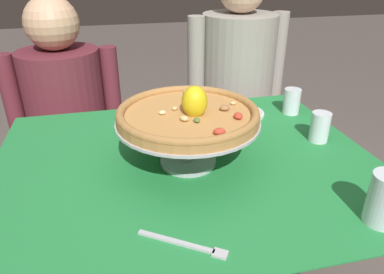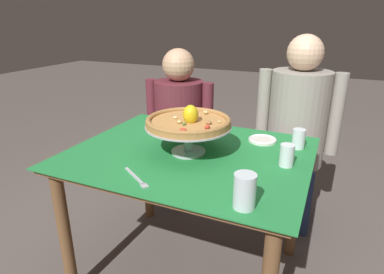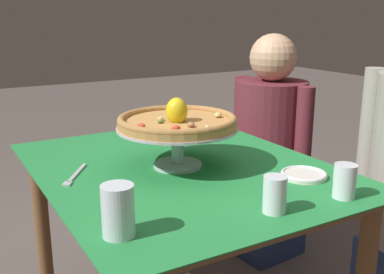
% 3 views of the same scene
% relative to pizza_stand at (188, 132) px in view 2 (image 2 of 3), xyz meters
% --- Properties ---
extents(ground_plane, '(14.00, 14.00, 0.00)m').
position_rel_pizza_stand_xyz_m(ground_plane, '(-0.00, 0.01, -0.84)').
color(ground_plane, '#5B514C').
extents(dining_table, '(1.14, 0.93, 0.73)m').
position_rel_pizza_stand_xyz_m(dining_table, '(-0.00, 0.01, -0.22)').
color(dining_table, brown).
rests_on(dining_table, ground).
extents(pizza_stand, '(0.41, 0.41, 0.14)m').
position_rel_pizza_stand_xyz_m(pizza_stand, '(0.00, 0.00, 0.00)').
color(pizza_stand, '#B7B7C1').
rests_on(pizza_stand, dining_table).
extents(pizza, '(0.40, 0.40, 0.10)m').
position_rel_pizza_stand_xyz_m(pizza, '(0.00, -0.00, 0.06)').
color(pizza, '#BC8447').
rests_on(pizza, pizza_stand).
extents(water_glass_back_right, '(0.06, 0.06, 0.10)m').
position_rel_pizza_stand_xyz_m(water_glass_back_right, '(0.48, 0.28, -0.06)').
color(water_glass_back_right, white).
rests_on(water_glass_back_right, dining_table).
extents(water_glass_front_right, '(0.08, 0.08, 0.13)m').
position_rel_pizza_stand_xyz_m(water_glass_front_right, '(0.38, -0.36, -0.05)').
color(water_glass_front_right, silver).
rests_on(water_glass_front_right, dining_table).
extents(water_glass_side_right, '(0.06, 0.06, 0.10)m').
position_rel_pizza_stand_xyz_m(water_glass_side_right, '(0.46, 0.04, -0.06)').
color(water_glass_side_right, white).
rests_on(water_glass_side_right, dining_table).
extents(side_plate, '(0.15, 0.15, 0.02)m').
position_rel_pizza_stand_xyz_m(side_plate, '(0.29, 0.30, -0.10)').
color(side_plate, silver).
rests_on(side_plate, dining_table).
extents(dinner_fork, '(0.18, 0.13, 0.01)m').
position_rel_pizza_stand_xyz_m(dinner_fork, '(-0.08, -0.33, -0.10)').
color(dinner_fork, '#B7B7C1').
rests_on(dinner_fork, dining_table).
extents(diner_left, '(0.51, 0.39, 1.15)m').
position_rel_pizza_stand_xyz_m(diner_left, '(-0.42, 0.75, -0.28)').
color(diner_left, navy).
rests_on(diner_left, ground).
extents(diner_right, '(0.52, 0.39, 1.26)m').
position_rel_pizza_stand_xyz_m(diner_right, '(0.42, 0.74, -0.22)').
color(diner_right, navy).
rests_on(diner_right, ground).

